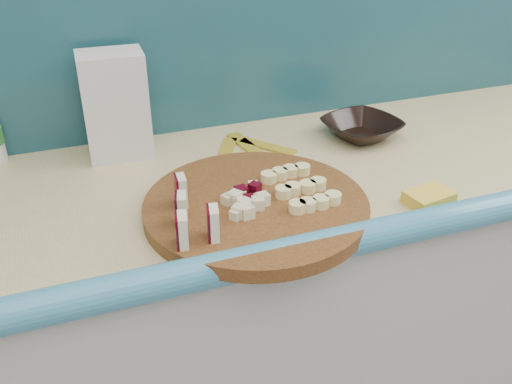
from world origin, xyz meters
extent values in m
cube|color=beige|center=(0.10, 1.50, 0.44)|extent=(2.20, 0.60, 0.88)
cube|color=#E8CE88|center=(0.10, 1.50, 0.90)|extent=(2.20, 0.60, 0.03)
cube|color=teal|center=(0.10, 1.20, 0.90)|extent=(2.20, 0.06, 0.03)
cube|color=teal|center=(0.10, 1.79, 1.16)|extent=(2.20, 0.02, 0.50)
cylinder|color=#49220F|center=(0.10, 1.34, 0.92)|extent=(0.45, 0.45, 0.03)
cube|color=#F0E5C0|center=(-0.06, 1.25, 0.97)|extent=(0.02, 0.04, 0.06)
cube|color=#400410|center=(-0.07, 1.25, 0.97)|extent=(0.01, 0.04, 0.06)
cube|color=#F0E5C0|center=(-0.04, 1.32, 0.97)|extent=(0.02, 0.04, 0.06)
cube|color=#400410|center=(-0.05, 1.31, 0.97)|extent=(0.01, 0.04, 0.06)
cube|color=#F0E5C0|center=(-0.03, 1.38, 0.97)|extent=(0.02, 0.04, 0.06)
cube|color=#400410|center=(-0.04, 1.38, 0.97)|extent=(0.01, 0.04, 0.06)
cube|color=#F0E5C0|center=(0.00, 1.25, 0.97)|extent=(0.02, 0.04, 0.06)
cube|color=#400410|center=(-0.01, 1.25, 0.97)|extent=(0.01, 0.04, 0.06)
cube|color=#FCEECA|center=(0.09, 1.34, 0.95)|extent=(0.02, 0.02, 0.02)
cube|color=#FCEECA|center=(0.09, 1.35, 0.95)|extent=(0.02, 0.02, 0.02)
cube|color=#400410|center=(0.10, 1.36, 0.95)|extent=(0.02, 0.02, 0.02)
cube|color=#FCEECA|center=(0.08, 1.35, 0.95)|extent=(0.02, 0.02, 0.02)
cube|color=#FCEECA|center=(0.08, 1.36, 0.95)|extent=(0.02, 0.02, 0.02)
cube|color=#FCEECA|center=(0.07, 1.37, 0.95)|extent=(0.02, 0.02, 0.02)
cube|color=#FCEECA|center=(0.07, 1.35, 0.95)|extent=(0.02, 0.02, 0.02)
cube|color=#FCEECA|center=(0.06, 1.35, 0.95)|extent=(0.02, 0.02, 0.02)
cube|color=#400410|center=(0.05, 1.34, 0.95)|extent=(0.02, 0.02, 0.02)
cube|color=#FCEECA|center=(0.06, 1.34, 0.95)|extent=(0.02, 0.02, 0.02)
cube|color=#FCEECA|center=(0.06, 1.33, 0.95)|extent=(0.02, 0.02, 0.02)
cube|color=#FCEECA|center=(0.08, 1.33, 0.95)|extent=(0.02, 0.02, 0.02)
cube|color=#FCEECA|center=(0.08, 1.33, 0.95)|extent=(0.02, 0.02, 0.02)
cube|color=#FCEECA|center=(0.09, 1.32, 0.95)|extent=(0.02, 0.02, 0.02)
cube|color=#400410|center=(0.09, 1.34, 0.95)|extent=(0.02, 0.02, 0.02)
cube|color=#FCEECA|center=(0.10, 1.34, 0.95)|extent=(0.02, 0.02, 0.02)
cylinder|color=#F2E794|center=(0.16, 1.28, 0.95)|extent=(0.03, 0.03, 0.02)
cylinder|color=#F2E794|center=(0.19, 1.28, 0.95)|extent=(0.03, 0.03, 0.02)
cylinder|color=#F2E794|center=(0.21, 1.28, 0.95)|extent=(0.03, 0.03, 0.02)
cylinder|color=#F2E794|center=(0.24, 1.29, 0.95)|extent=(0.03, 0.03, 0.02)
cylinder|color=#F2E794|center=(0.16, 1.35, 0.95)|extent=(0.03, 0.03, 0.02)
cylinder|color=#F2E794|center=(0.18, 1.35, 0.95)|extent=(0.03, 0.03, 0.02)
cylinder|color=#F2E794|center=(0.21, 1.35, 0.95)|extent=(0.03, 0.03, 0.02)
cylinder|color=#F2E794|center=(0.24, 1.35, 0.95)|extent=(0.03, 0.03, 0.02)
cylinder|color=#F2E794|center=(0.16, 1.41, 0.95)|extent=(0.03, 0.03, 0.02)
cylinder|color=#F2E794|center=(0.18, 1.41, 0.95)|extent=(0.03, 0.03, 0.02)
cylinder|color=#F2E794|center=(0.21, 1.41, 0.95)|extent=(0.03, 0.03, 0.02)
cylinder|color=#F2E794|center=(0.23, 1.42, 0.95)|extent=(0.03, 0.03, 0.02)
imported|color=black|center=(0.47, 1.59, 0.93)|extent=(0.22, 0.22, 0.04)
cube|color=silver|center=(-0.10, 1.69, 1.03)|extent=(0.14, 0.10, 0.24)
cube|color=yellow|center=(0.44, 1.26, 0.92)|extent=(0.10, 0.08, 0.03)
cube|color=gold|center=(0.13, 1.62, 0.91)|extent=(0.09, 0.14, 0.01)
cube|color=gold|center=(0.19, 1.64, 0.91)|extent=(0.05, 0.15, 0.01)
cube|color=gold|center=(0.23, 1.61, 0.91)|extent=(0.12, 0.13, 0.01)
camera|label=1|loc=(-0.22, 0.47, 1.49)|focal=40.00mm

